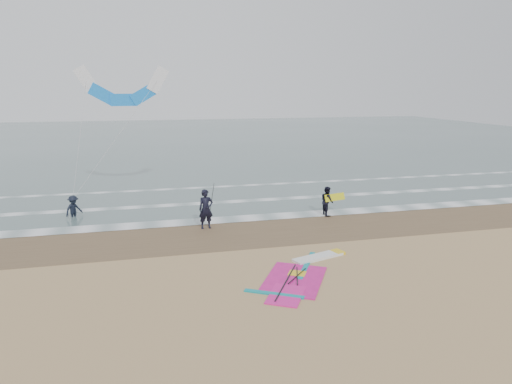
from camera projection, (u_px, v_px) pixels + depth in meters
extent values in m
plane|color=tan|center=(299.00, 279.00, 16.76)|extent=(120.00, 120.00, 0.00)
cube|color=#47605E|center=(185.00, 139.00, 62.24)|extent=(120.00, 80.00, 0.02)
cube|color=brown|center=(259.00, 231.00, 22.45)|extent=(120.00, 5.00, 0.01)
cube|color=white|center=(249.00, 218.00, 24.53)|extent=(120.00, 1.20, 0.02)
cube|color=white|center=(236.00, 201.00, 28.13)|extent=(120.00, 0.70, 0.02)
cube|color=white|center=(224.00, 186.00, 32.39)|extent=(120.00, 0.50, 0.01)
cube|color=white|center=(318.00, 257.00, 18.80)|extent=(2.34, 1.24, 0.11)
cube|color=yellow|center=(338.00, 252.00, 19.33)|extent=(0.56, 0.65, 0.12)
cube|color=#E41C8B|center=(294.00, 279.00, 16.70)|extent=(3.20, 3.53, 0.04)
cube|color=#E41C8B|center=(286.00, 295.00, 15.42)|extent=(1.77, 1.97, 0.04)
cube|color=#0C8C99|center=(307.00, 265.00, 18.03)|extent=(1.63, 2.63, 0.05)
cube|color=#0C8C99|center=(274.00, 294.00, 15.51)|extent=(1.92, 1.22, 0.05)
cube|color=yellow|center=(297.00, 274.00, 17.19)|extent=(0.83, 0.79, 0.05)
cylinder|color=black|center=(286.00, 282.00, 16.44)|extent=(1.69, 2.87, 0.05)
cylinder|color=black|center=(297.00, 276.00, 16.91)|extent=(1.13, 1.24, 0.04)
cylinder|color=black|center=(297.00, 276.00, 16.91)|extent=(0.54, 1.57, 0.04)
imported|color=black|center=(206.00, 209.00, 22.61)|extent=(0.77, 0.55, 1.99)
imported|color=black|center=(327.00, 201.00, 24.99)|extent=(0.65, 0.82, 1.62)
imported|color=black|center=(73.00, 203.00, 24.62)|extent=(1.12, 1.12, 1.56)
cylinder|color=black|center=(212.00, 200.00, 22.58)|extent=(0.17, 0.86, 1.82)
cube|color=yellow|center=(335.00, 197.00, 24.94)|extent=(1.30, 0.51, 0.39)
cube|color=white|center=(86.00, 79.00, 27.62)|extent=(1.46, 0.18, 1.78)
cube|color=#1681EC|center=(103.00, 95.00, 28.02)|extent=(1.78, 0.19, 1.46)
cube|color=#1681EC|center=(124.00, 100.00, 28.38)|extent=(1.62, 0.18, 0.75)
cube|color=#1681EC|center=(144.00, 94.00, 28.59)|extent=(1.78, 0.19, 1.46)
cube|color=white|center=(158.00, 80.00, 28.59)|extent=(1.46, 0.18, 1.78)
cylinder|color=beige|center=(80.00, 136.00, 26.09)|extent=(0.69, 4.57, 6.37)
cylinder|color=beige|center=(118.00, 135.00, 26.58)|extent=(4.95, 4.57, 6.38)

